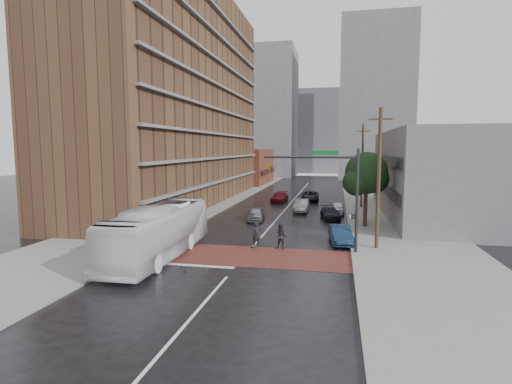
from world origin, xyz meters
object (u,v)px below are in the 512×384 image
Objects in this scene: transit_bus at (159,232)px; car_parked_near at (341,235)px; car_parked_far at (338,208)px; pedestrian_b at (281,237)px; car_parked_mid at (330,213)px; pedestrian_a at (257,235)px; car_travel_c at (280,197)px; car_travel_a at (256,214)px; suv_travel at (310,196)px; car_travel_b at (301,206)px.

car_parked_near is at bearing 26.73° from transit_bus.
car_parked_far is at bearing 83.02° from car_parked_near.
pedestrian_b is 13.56m from car_parked_mid.
car_parked_far is at bearing 51.15° from pedestrian_a.
pedestrian_b reaches higher than car_travel_c.
suv_travel reaches higher than car_travel_a.
transit_bus is at bearing -144.11° from pedestrian_b.
car_travel_c is 1.06× the size of car_parked_near.
car_travel_c is at bearing 109.45° from car_parked_mid.
car_parked_far is at bearing -3.07° from car_travel_b.
car_parked_near is (8.25, -8.20, 0.02)m from car_travel_a.
car_parked_far reaches higher than car_travel_c.
suv_travel is 10.45m from car_parked_far.
car_parked_far is (5.76, 16.70, -0.29)m from pedestrian_a.
pedestrian_a is at bearing -121.96° from car_parked_mid.
pedestrian_b is at bearing -76.42° from car_travel_c.
transit_bus reaches higher than suv_travel.
pedestrian_b is 0.42× the size of car_travel_c.
pedestrian_b is (7.63, 3.73, -0.80)m from transit_bus.
car_parked_far is at bearing 68.49° from car_parked_mid.
pedestrian_a is at bearing -80.53° from car_travel_c.
car_parked_mid is (5.04, 12.95, -0.34)m from pedestrian_a.
pedestrian_b is (1.85, -0.22, -0.02)m from pedestrian_a.
pedestrian_a is 0.45× the size of car_parked_mid.
transit_bus is at bearing -106.46° from suv_travel.
car_travel_b reaches higher than car_travel_c.
car_parked_mid is (-0.98, 10.54, -0.09)m from car_parked_near.
pedestrian_a is 17.01m from car_travel_b.
car_travel_b is at bearing 98.39° from car_parked_near.
suv_travel is (4.30, 15.87, 0.03)m from car_travel_a.
pedestrian_a reaches higher than car_parked_far.
car_travel_a is 0.94× the size of car_parked_mid.
car_parked_mid is at bearing 48.90° from pedestrian_a.
suv_travel is 1.30× the size of car_parked_far.
transit_bus is 13.45m from car_parked_near.
car_parked_mid is 1.08× the size of car_parked_far.
car_parked_near is 1.09× the size of car_parked_far.
car_parked_far is at bearing -71.33° from suv_travel.
pedestrian_a is 0.45× the size of car_parked_near.
pedestrian_b is at bearing -101.98° from car_parked_far.
transit_bus is 3.18× the size of car_travel_a.
car_parked_mid is at bearing -79.61° from suv_travel.
car_travel_c is 13.89m from car_parked_mid.
pedestrian_a is 13.90m from car_parked_mid.
car_travel_b is 15.13m from car_parked_near.
suv_travel is 24.39m from car_parked_near.
car_travel_a is (-2.23, 10.61, -0.28)m from pedestrian_a.
suv_travel is 1.20× the size of car_parked_mid.
pedestrian_a reaches higher than car_travel_c.
car_parked_near is (4.17, 2.63, -0.23)m from pedestrian_b.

